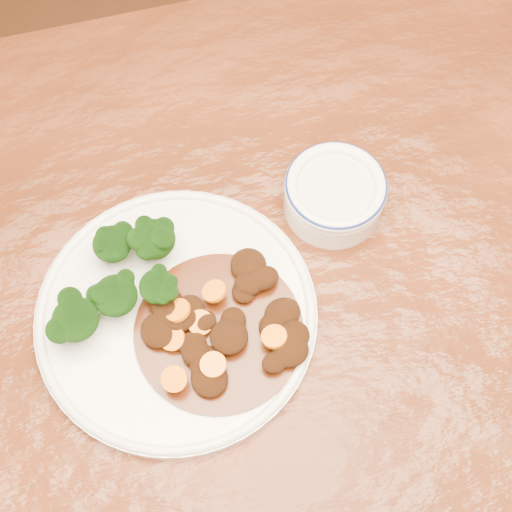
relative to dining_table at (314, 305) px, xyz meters
name	(u,v)px	position (x,y,z in m)	size (l,w,h in m)	color
ground	(290,422)	(0.00, 0.00, -0.67)	(4.00, 4.00, 0.00)	#462911
dining_table	(314,305)	(0.00, 0.00, 0.00)	(1.58, 1.05, 0.75)	#5E2610
dinner_plate	(176,314)	(-0.17, 0.01, 0.09)	(0.31, 0.31, 0.02)	white
broccoli_florets	(120,279)	(-0.21, 0.06, 0.13)	(0.15, 0.12, 0.05)	#77944C
mince_stew	(224,324)	(-0.12, -0.02, 0.10)	(0.18, 0.18, 0.04)	#471707
dip_bowl	(334,193)	(0.05, 0.08, 0.11)	(0.12, 0.12, 0.05)	white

